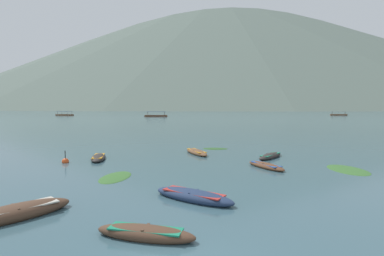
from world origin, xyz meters
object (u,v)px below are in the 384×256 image
at_px(rowboat_1, 16,213).
at_px(rowboat_2, 145,233).
at_px(rowboat_7, 270,156).
at_px(ferry_0, 339,115).
at_px(rowboat_5, 98,158).
at_px(rowboat_8, 197,152).
at_px(rowboat_0, 193,196).
at_px(rowboat_4, 266,166).
at_px(mooring_buoy, 65,161).
at_px(ferry_2, 65,115).
at_px(ferry_1, 156,116).

height_order(rowboat_1, rowboat_2, rowboat_1).
distance_m(rowboat_7, ferry_0, 151.18).
height_order(rowboat_1, ferry_0, ferry_0).
distance_m(rowboat_5, rowboat_8, 8.28).
height_order(rowboat_0, rowboat_1, rowboat_1).
height_order(rowboat_8, ferry_0, ferry_0).
bearing_deg(rowboat_5, rowboat_4, -12.57).
height_order(rowboat_4, ferry_0, ferry_0).
bearing_deg(rowboat_2, rowboat_8, 85.20).
xyz_separation_m(rowboat_2, mooring_buoy, (-8.29, 12.14, -0.05)).
bearing_deg(rowboat_8, rowboat_7, -16.94).
bearing_deg(rowboat_2, rowboat_5, 114.99).
relative_size(rowboat_1, mooring_buoy, 3.48).
bearing_deg(rowboat_2, mooring_buoy, 124.34).
relative_size(rowboat_8, mooring_buoy, 3.84).
height_order(rowboat_1, ferry_2, ferry_2).
relative_size(rowboat_1, rowboat_4, 1.09).
xyz_separation_m(rowboat_1, rowboat_7, (12.52, 13.26, -0.05)).
height_order(rowboat_2, rowboat_4, rowboat_2).
bearing_deg(rowboat_4, rowboat_8, 129.55).
bearing_deg(rowboat_1, ferry_1, 96.37).
distance_m(ferry_2, mooring_buoy, 144.02).
height_order(rowboat_0, rowboat_4, rowboat_0).
bearing_deg(ferry_0, rowboat_5, -121.46).
bearing_deg(mooring_buoy, rowboat_8, 24.61).
distance_m(rowboat_8, ferry_0, 152.43).
distance_m(rowboat_8, mooring_buoy, 10.65).
relative_size(rowboat_1, rowboat_7, 1.03).
distance_m(rowboat_4, rowboat_5, 12.81).
height_order(ferry_0, mooring_buoy, ferry_0).
xyz_separation_m(ferry_0, ferry_2, (-146.91, -7.02, -0.00)).
bearing_deg(rowboat_7, ferry_1, 103.37).
height_order(rowboat_4, ferry_2, ferry_2).
xyz_separation_m(rowboat_1, rowboat_2, (5.09, -1.47, -0.05)).
bearing_deg(ferry_1, rowboat_0, -80.52).
bearing_deg(rowboat_7, rowboat_2, -116.77).
relative_size(rowboat_5, rowboat_7, 1.00).
xyz_separation_m(rowboat_0, ferry_0, (75.22, 145.36, 0.27)).
distance_m(rowboat_2, rowboat_8, 16.63).
relative_size(rowboat_0, rowboat_1, 1.06).
bearing_deg(rowboat_1, rowboat_7, 46.64).
relative_size(rowboat_0, rowboat_7, 1.10).
xyz_separation_m(rowboat_0, mooring_buoy, (-9.70, 8.35, -0.07)).
height_order(rowboat_0, ferry_1, ferry_1).
bearing_deg(ferry_1, rowboat_4, -77.66).
bearing_deg(rowboat_7, rowboat_4, -107.49).
xyz_separation_m(rowboat_0, rowboat_7, (6.02, 10.94, -0.03)).
bearing_deg(ferry_1, rowboat_1, -83.63).
bearing_deg(rowboat_4, rowboat_7, 72.51).
bearing_deg(ferry_0, rowboat_2, -117.19).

